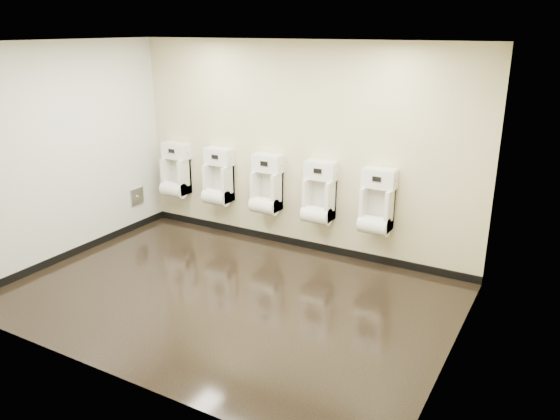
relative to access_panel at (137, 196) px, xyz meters
The scene contains 15 objects.
ground 2.80m from the access_panel, 25.81° to the right, with size 5.00×3.50×0.00m, color black.
ceiling 3.59m from the access_panel, 25.81° to the right, with size 5.00×3.50×0.00m, color white.
back_wall 2.70m from the access_panel, 12.50° to the left, with size 5.00×0.02×2.80m, color beige.
front_wall 3.96m from the access_panel, 49.93° to the right, with size 5.00×0.02×2.80m, color beige.
left_wall 1.50m from the access_panel, 90.87° to the right, with size 0.02×3.50×2.80m, color beige.
right_wall 5.20m from the access_panel, 13.54° to the right, with size 0.02×3.50×2.80m, color beige.
tile_overlay_left 1.50m from the access_panel, 90.63° to the right, with size 0.01×3.50×2.80m, color silver.
skirting_back 2.58m from the access_panel, 12.23° to the left, with size 5.00×0.02×0.10m, color black.
skirting_left 1.28m from the access_panel, 90.30° to the right, with size 0.02×3.50×0.10m, color black.
access_panel is the anchor object (origin of this frame).
urinal_0 0.68m from the access_panel, 42.83° to the left, with size 0.43×0.33×0.81m.
urinal_1 1.34m from the access_panel, 18.23° to the left, with size 0.43×0.33×0.81m.
urinal_2 2.12m from the access_panel, 11.21° to the left, with size 0.43×0.33×0.81m.
urinal_3 2.90m from the access_panel, ahead, with size 0.43×0.33×0.81m.
urinal_4 3.69m from the access_panel, ahead, with size 0.43×0.33×0.81m.
Camera 1 is at (3.30, -4.62, 2.95)m, focal length 35.00 mm.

